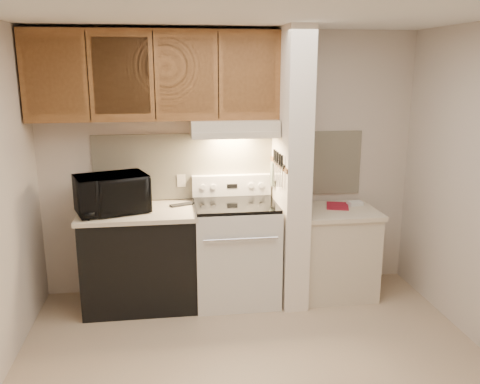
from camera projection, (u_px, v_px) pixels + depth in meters
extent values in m
plane|color=tan|center=(256.00, 367.00, 3.76)|extent=(3.60, 3.60, 0.00)
plane|color=white|center=(259.00, 11.00, 3.16)|extent=(3.60, 3.60, 0.00)
cube|color=beige|center=(231.00, 164.00, 4.90)|extent=(3.60, 2.50, 0.02)
cube|color=beige|center=(231.00, 165.00, 4.90)|extent=(2.60, 0.02, 0.63)
cube|color=silver|center=(236.00, 253.00, 4.76)|extent=(0.76, 0.65, 0.92)
cube|color=black|center=(240.00, 262.00, 4.45)|extent=(0.50, 0.01, 0.30)
cylinder|color=silver|center=(241.00, 239.00, 4.36)|extent=(0.65, 0.02, 0.02)
cube|color=black|center=(235.00, 204.00, 4.65)|extent=(0.74, 0.64, 0.03)
cube|color=silver|center=(232.00, 185.00, 4.89)|extent=(0.76, 0.08, 0.20)
cube|color=black|center=(232.00, 186.00, 4.85)|extent=(0.10, 0.01, 0.04)
cylinder|color=silver|center=(203.00, 187.00, 4.81)|extent=(0.05, 0.02, 0.05)
cylinder|color=silver|center=(213.00, 187.00, 4.83)|extent=(0.05, 0.02, 0.05)
cylinder|color=silver|center=(251.00, 186.00, 4.87)|extent=(0.05, 0.02, 0.05)
cylinder|color=silver|center=(261.00, 185.00, 4.89)|extent=(0.05, 0.02, 0.05)
cube|color=black|center=(141.00, 260.00, 4.66)|extent=(1.00, 0.63, 0.87)
cube|color=beige|center=(138.00, 212.00, 4.55)|extent=(1.04, 0.67, 0.04)
cube|color=black|center=(183.00, 205.00, 4.71)|extent=(0.24, 0.16, 0.02)
cylinder|color=#22685F|center=(96.00, 210.00, 4.39)|extent=(0.10, 0.10, 0.09)
cube|color=beige|center=(181.00, 181.00, 4.85)|extent=(0.08, 0.01, 0.12)
imported|color=black|center=(112.00, 194.00, 4.45)|extent=(0.70, 0.58, 0.33)
cube|color=white|center=(291.00, 169.00, 4.64)|extent=(0.22, 0.70, 2.50)
cube|color=brown|center=(278.00, 164.00, 4.61)|extent=(0.01, 0.70, 0.04)
cube|color=black|center=(279.00, 163.00, 4.55)|extent=(0.02, 0.42, 0.04)
cube|color=silver|center=(282.00, 178.00, 4.41)|extent=(0.01, 0.03, 0.16)
cylinder|color=black|center=(282.00, 161.00, 4.38)|extent=(0.02, 0.02, 0.10)
cube|color=silver|center=(279.00, 177.00, 4.50)|extent=(0.01, 0.04, 0.18)
cylinder|color=black|center=(280.00, 159.00, 4.46)|extent=(0.02, 0.02, 0.10)
cube|color=silver|center=(277.00, 176.00, 4.58)|extent=(0.01, 0.04, 0.20)
cylinder|color=black|center=(277.00, 157.00, 4.55)|extent=(0.02, 0.02, 0.10)
cube|color=silver|center=(276.00, 172.00, 4.65)|extent=(0.01, 0.04, 0.16)
cylinder|color=black|center=(276.00, 156.00, 4.62)|extent=(0.02, 0.02, 0.10)
cube|color=silver|center=(274.00, 171.00, 4.73)|extent=(0.01, 0.04, 0.18)
cylinder|color=black|center=(274.00, 155.00, 4.69)|extent=(0.02, 0.02, 0.10)
cube|color=slate|center=(273.00, 174.00, 4.80)|extent=(0.03, 0.09, 0.22)
cube|color=beige|center=(335.00, 254.00, 4.90)|extent=(0.70, 0.60, 0.81)
cube|color=beige|center=(337.00, 211.00, 4.80)|extent=(0.74, 0.64, 0.04)
cube|color=maroon|center=(337.00, 206.00, 4.89)|extent=(0.28, 0.33, 0.01)
cube|color=white|center=(355.00, 203.00, 4.94)|extent=(0.15, 0.12, 0.04)
cube|color=beige|center=(234.00, 127.00, 4.60)|extent=(0.78, 0.44, 0.15)
cube|color=beige|center=(237.00, 135.00, 4.41)|extent=(0.78, 0.04, 0.06)
cube|color=brown|center=(155.00, 76.00, 4.44)|extent=(2.18, 0.33, 0.77)
cube|color=brown|center=(54.00, 76.00, 4.18)|extent=(0.46, 0.01, 0.63)
cube|color=black|center=(88.00, 76.00, 4.21)|extent=(0.01, 0.01, 0.73)
cube|color=brown|center=(121.00, 76.00, 4.25)|extent=(0.46, 0.01, 0.63)
cube|color=black|center=(154.00, 76.00, 4.29)|extent=(0.01, 0.01, 0.73)
cube|color=brown|center=(187.00, 76.00, 4.32)|extent=(0.46, 0.01, 0.63)
cube|color=black|center=(218.00, 76.00, 4.36)|extent=(0.01, 0.01, 0.73)
cube|color=brown|center=(250.00, 76.00, 4.40)|extent=(0.46, 0.01, 0.63)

